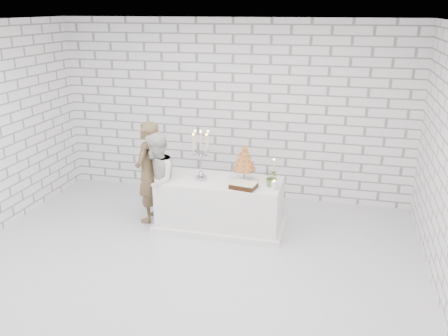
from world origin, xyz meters
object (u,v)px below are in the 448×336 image
(groom, at_px, (148,172))
(croquembouche, at_px, (244,163))
(bride, at_px, (157,181))
(cake_table, at_px, (220,204))
(candelabra, at_px, (201,155))

(groom, distance_m, croquembouche, 1.49)
(bride, bearing_deg, cake_table, 84.01)
(groom, bearing_deg, cake_table, 92.59)
(groom, relative_size, croquembouche, 2.94)
(cake_table, distance_m, croquembouche, 0.73)
(groom, bearing_deg, candelabra, 90.14)
(cake_table, relative_size, bride, 1.25)
(groom, xyz_separation_m, bride, (0.20, -0.16, -0.06))
(cake_table, bearing_deg, candelabra, -172.21)
(groom, distance_m, candelabra, 0.92)
(cake_table, xyz_separation_m, groom, (-1.12, -0.01, 0.41))
(cake_table, relative_size, croquembouche, 3.38)
(groom, bearing_deg, bride, 53.68)
(croquembouche, bearing_deg, candelabra, -169.41)
(groom, relative_size, candelabra, 2.10)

